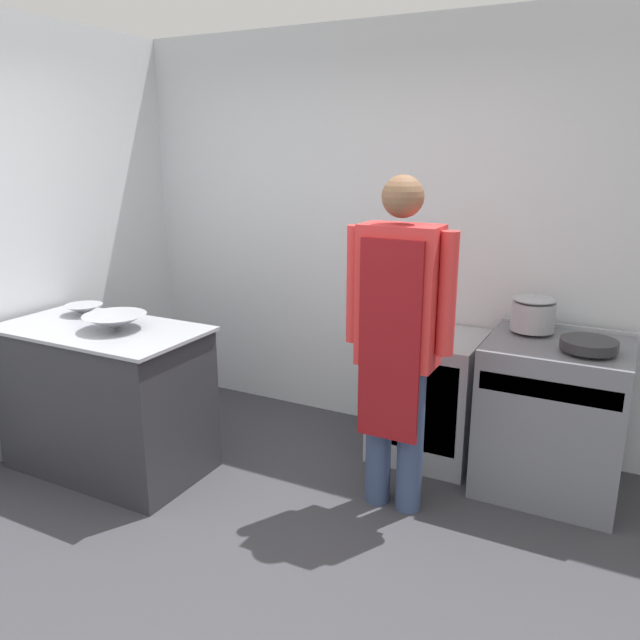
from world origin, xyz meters
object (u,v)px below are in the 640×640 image
at_px(mixing_bowl, 115,322).
at_px(stock_pot, 533,313).
at_px(person_cook, 398,330).
at_px(fridge_unit, 428,395).
at_px(saute_pan, 589,345).
at_px(stove, 552,416).

relative_size(mixing_bowl, stock_pot, 1.49).
xyz_separation_m(person_cook, mixing_bowl, (-1.59, -0.38, -0.07)).
relative_size(fridge_unit, mixing_bowl, 2.20).
relative_size(fridge_unit, person_cook, 0.45).
relative_size(person_cook, saute_pan, 6.17).
distance_m(mixing_bowl, stock_pot, 2.41).
bearing_deg(fridge_unit, stock_pot, 4.90).
bearing_deg(person_cook, fridge_unit, 92.26).
bearing_deg(stove, mixing_bowl, -157.04).
xyz_separation_m(fridge_unit, stock_pot, (0.58, 0.05, 0.60)).
xyz_separation_m(stove, stock_pot, (-0.17, 0.12, 0.56)).
relative_size(stove, mixing_bowl, 2.47).
xyz_separation_m(stove, person_cook, (-0.73, -0.60, 0.57)).
bearing_deg(mixing_bowl, saute_pan, 19.25).
relative_size(stove, person_cook, 0.50).
xyz_separation_m(stock_pot, saute_pan, (0.32, -0.24, -0.08)).
relative_size(stove, fridge_unit, 1.12).
height_order(person_cook, mixing_bowl, person_cook).
bearing_deg(mixing_bowl, stove, 22.96).
bearing_deg(mixing_bowl, stock_pot, 27.22).
bearing_deg(stock_pot, stove, -35.35).
height_order(stock_pot, saute_pan, stock_pot).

